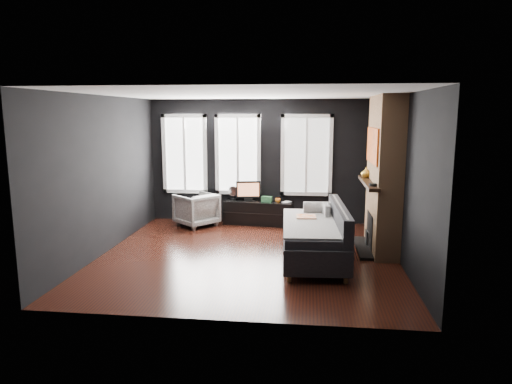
# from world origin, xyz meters

# --- Properties ---
(floor) EXTENTS (5.00, 5.00, 0.00)m
(floor) POSITION_xyz_m (0.00, 0.00, 0.00)
(floor) COLOR black
(floor) RESTS_ON ground
(ceiling) EXTENTS (5.00, 5.00, 0.00)m
(ceiling) POSITION_xyz_m (0.00, 0.00, 2.70)
(ceiling) COLOR white
(ceiling) RESTS_ON ground
(wall_back) EXTENTS (5.00, 0.02, 2.70)m
(wall_back) POSITION_xyz_m (0.00, 2.50, 1.35)
(wall_back) COLOR black
(wall_back) RESTS_ON ground
(wall_left) EXTENTS (0.02, 5.00, 2.70)m
(wall_left) POSITION_xyz_m (-2.50, 0.00, 1.35)
(wall_left) COLOR black
(wall_left) RESTS_ON ground
(wall_right) EXTENTS (0.02, 5.00, 2.70)m
(wall_right) POSITION_xyz_m (2.50, 0.00, 1.35)
(wall_right) COLOR black
(wall_right) RESTS_ON ground
(windows) EXTENTS (4.00, 0.16, 1.76)m
(windows) POSITION_xyz_m (-0.45, 2.46, 2.38)
(windows) COLOR white
(windows) RESTS_ON wall_back
(fireplace) EXTENTS (0.70, 1.62, 2.70)m
(fireplace) POSITION_xyz_m (2.30, 0.60, 1.35)
(fireplace) COLOR #93724C
(fireplace) RESTS_ON floor
(sofa) EXTENTS (1.21, 2.24, 0.94)m
(sofa) POSITION_xyz_m (1.10, -0.16, 0.47)
(sofa) COLOR black
(sofa) RESTS_ON floor
(stripe_pillow) EXTENTS (0.12, 0.34, 0.34)m
(stripe_pillow) POSITION_xyz_m (1.31, 0.36, 0.68)
(stripe_pillow) COLOR gray
(stripe_pillow) RESTS_ON sofa
(armchair) EXTENTS (1.03, 1.03, 0.78)m
(armchair) POSITION_xyz_m (-1.38, 1.95, 0.39)
(armchair) COLOR white
(armchair) RESTS_ON floor
(media_console) EXTENTS (1.53, 0.63, 0.51)m
(media_console) POSITION_xyz_m (-0.07, 2.24, 0.26)
(media_console) COLOR black
(media_console) RESTS_ON floor
(monitor) EXTENTS (0.55, 0.22, 0.48)m
(monitor) POSITION_xyz_m (-0.30, 2.29, 0.75)
(monitor) COLOR black
(monitor) RESTS_ON media_console
(desk_fan) EXTENTS (0.24, 0.24, 0.31)m
(desk_fan) POSITION_xyz_m (-0.64, 2.34, 0.67)
(desk_fan) COLOR #989898
(desk_fan) RESTS_ON media_console
(mug) EXTENTS (0.14, 0.12, 0.12)m
(mug) POSITION_xyz_m (0.36, 2.14, 0.57)
(mug) COLOR orange
(mug) RESTS_ON media_console
(book) EXTENTS (0.14, 0.08, 0.20)m
(book) POSITION_xyz_m (0.48, 2.20, 0.61)
(book) COLOR tan
(book) RESTS_ON media_console
(storage_box) EXTENTS (0.24, 0.18, 0.12)m
(storage_box) POSITION_xyz_m (0.11, 2.18, 0.57)
(storage_box) COLOR #2F693D
(storage_box) RESTS_ON media_console
(mantel_vase) EXTENTS (0.22, 0.23, 0.18)m
(mantel_vase) POSITION_xyz_m (2.05, 1.05, 1.32)
(mantel_vase) COLOR gold
(mantel_vase) RESTS_ON fireplace
(mantel_clock) EXTENTS (0.15, 0.15, 0.04)m
(mantel_clock) POSITION_xyz_m (2.05, 0.05, 1.25)
(mantel_clock) COLOR black
(mantel_clock) RESTS_ON fireplace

